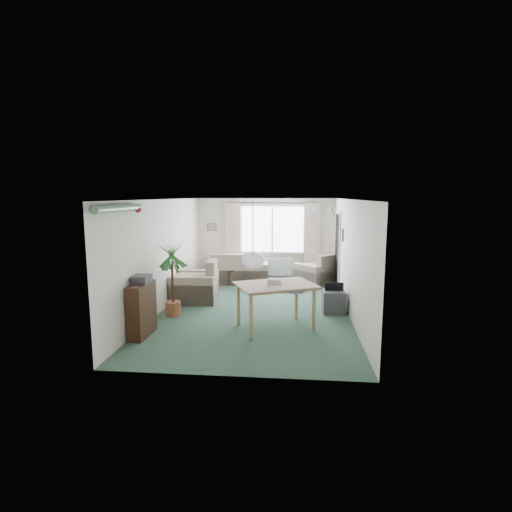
# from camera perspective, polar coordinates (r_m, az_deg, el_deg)

# --- Properties ---
(ground) EXTENTS (6.50, 6.50, 0.00)m
(ground) POSITION_cam_1_polar(r_m,az_deg,el_deg) (8.81, -0.19, -7.71)
(ground) COLOR #2D4C3B
(window) EXTENTS (1.80, 0.03, 1.30)m
(window) POSITION_cam_1_polar(r_m,az_deg,el_deg) (11.70, 2.35, 3.84)
(window) COLOR white
(curtain_rod) EXTENTS (2.60, 0.03, 0.03)m
(curtain_rod) POSITION_cam_1_polar(r_m,az_deg,el_deg) (11.58, 2.35, 7.61)
(curtain_rod) COLOR black
(curtain_left) EXTENTS (0.45, 0.08, 2.00)m
(curtain_left) POSITION_cam_1_polar(r_m,az_deg,el_deg) (11.74, -3.30, 2.72)
(curtain_left) COLOR beige
(curtain_right) EXTENTS (0.45, 0.08, 2.00)m
(curtain_right) POSITION_cam_1_polar(r_m,az_deg,el_deg) (11.61, 8.00, 2.59)
(curtain_right) COLOR beige
(radiator) EXTENTS (1.20, 0.10, 0.55)m
(radiator) POSITION_cam_1_polar(r_m,az_deg,el_deg) (11.80, 2.31, -1.51)
(radiator) COLOR white
(doorway) EXTENTS (0.03, 0.95, 2.00)m
(doorway) POSITION_cam_1_polar(r_m,az_deg,el_deg) (10.77, 11.55, 0.58)
(doorway) COLOR black
(pendant_lamp) EXTENTS (0.36, 0.36, 0.36)m
(pendant_lamp) POSITION_cam_1_polar(r_m,az_deg,el_deg) (6.22, -0.45, -0.62)
(pendant_lamp) COLOR white
(tinsel_garland) EXTENTS (1.60, 1.60, 0.12)m
(tinsel_garland) POSITION_cam_1_polar(r_m,az_deg,el_deg) (6.70, -18.92, 6.46)
(tinsel_garland) COLOR #196626
(bauble_cluster_a) EXTENTS (0.20, 0.20, 0.20)m
(bauble_cluster_a) POSITION_cam_1_polar(r_m,az_deg,el_deg) (9.32, 8.40, 6.96)
(bauble_cluster_a) COLOR silver
(bauble_cluster_b) EXTENTS (0.20, 0.20, 0.20)m
(bauble_cluster_b) POSITION_cam_1_polar(r_m,az_deg,el_deg) (8.15, 10.94, 6.66)
(bauble_cluster_b) COLOR silver
(wall_picture_back) EXTENTS (0.28, 0.03, 0.22)m
(wall_picture_back) POSITION_cam_1_polar(r_m,az_deg,el_deg) (11.93, -6.34, 4.13)
(wall_picture_back) COLOR brown
(wall_picture_right) EXTENTS (0.03, 0.24, 0.30)m
(wall_picture_right) POSITION_cam_1_polar(r_m,az_deg,el_deg) (9.72, 12.23, 2.96)
(wall_picture_right) COLOR brown
(sofa) EXTENTS (1.80, 1.04, 0.87)m
(sofa) POSITION_cam_1_polar(r_m,az_deg,el_deg) (11.46, -2.65, -1.64)
(sofa) COLOR tan
(sofa) RESTS_ON ground
(armchair_corner) EXTENTS (1.34, 1.34, 0.87)m
(armchair_corner) POSITION_cam_1_polar(r_m,az_deg,el_deg) (11.34, 8.63, -1.83)
(armchair_corner) COLOR tan
(armchair_corner) RESTS_ON ground
(armchair_left) EXTENTS (1.09, 1.15, 0.96)m
(armchair_left) POSITION_cam_1_polar(r_m,az_deg,el_deg) (9.59, -8.75, -3.48)
(armchair_left) COLOR beige
(armchair_left) RESTS_ON ground
(coffee_table) EXTENTS (1.08, 0.82, 0.43)m
(coffee_table) POSITION_cam_1_polar(r_m,az_deg,el_deg) (11.37, -1.97, -2.84)
(coffee_table) COLOR black
(coffee_table) RESTS_ON ground
(photo_frame) EXTENTS (0.12, 0.05, 0.16)m
(photo_frame) POSITION_cam_1_polar(r_m,az_deg,el_deg) (11.34, -2.16, -1.36)
(photo_frame) COLOR brown
(photo_frame) RESTS_ON coffee_table
(bookshelf) EXTENTS (0.28, 0.78, 0.95)m
(bookshelf) POSITION_cam_1_polar(r_m,az_deg,el_deg) (7.43, -16.00, -7.38)
(bookshelf) COLOR black
(bookshelf) RESTS_ON ground
(hifi_box) EXTENTS (0.29, 0.35, 0.14)m
(hifi_box) POSITION_cam_1_polar(r_m,az_deg,el_deg) (7.33, -16.04, -3.21)
(hifi_box) COLOR #333338
(hifi_box) RESTS_ON bookshelf
(houseplant) EXTENTS (0.88, 0.88, 1.59)m
(houseplant) POSITION_cam_1_polar(r_m,az_deg,el_deg) (8.40, -11.86, -3.13)
(houseplant) COLOR #205F27
(houseplant) RESTS_ON ground
(dining_table) EXTENTS (1.56, 1.34, 0.82)m
(dining_table) POSITION_cam_1_polar(r_m,az_deg,el_deg) (7.58, 2.78, -7.22)
(dining_table) COLOR #A7765B
(dining_table) RESTS_ON ground
(gift_box) EXTENTS (0.26, 0.19, 0.12)m
(gift_box) POSITION_cam_1_polar(r_m,az_deg,el_deg) (7.46, 2.61, -3.72)
(gift_box) COLOR silver
(gift_box) RESTS_ON dining_table
(tv_cube) EXTENTS (0.48, 0.53, 0.47)m
(tv_cube) POSITION_cam_1_polar(r_m,az_deg,el_deg) (8.75, 11.03, -6.39)
(tv_cube) COLOR #3A3A3F
(tv_cube) RESTS_ON ground
(pet_bed) EXTENTS (0.63, 0.63, 0.12)m
(pet_bed) POSITION_cam_1_polar(r_m,az_deg,el_deg) (10.55, 5.38, -4.66)
(pet_bed) COLOR navy
(pet_bed) RESTS_ON ground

